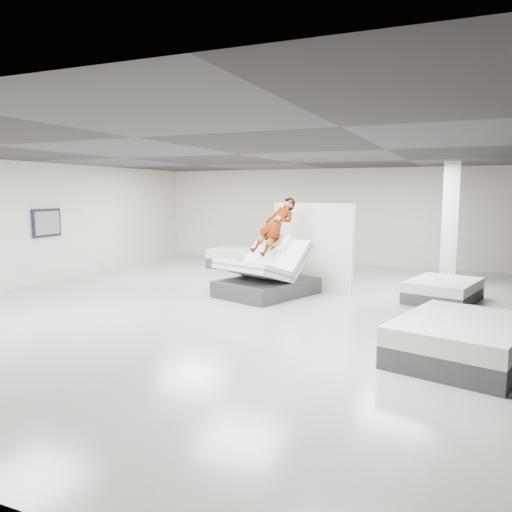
{
  "coord_description": "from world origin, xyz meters",
  "views": [
    {
      "loc": [
        4.5,
        -9.53,
        2.43
      ],
      "look_at": [
        0.12,
        0.61,
        1.0
      ],
      "focal_mm": 35.0,
      "sensor_mm": 36.0,
      "label": 1
    }
  ],
  "objects_px": {
    "hero_bed": "(266,277)",
    "column": "(450,223)",
    "remote": "(273,248)",
    "wall_poster": "(47,223)",
    "person": "(275,238)",
    "flat_bed_right_near": "(462,340)",
    "divider_panel": "(312,246)",
    "flat_bed_left_far": "(248,258)",
    "flat_bed_right_far": "(443,291)"
  },
  "relations": [
    {
      "from": "flat_bed_right_far",
      "to": "hero_bed",
      "type": "bearing_deg",
      "value": -166.03
    },
    {
      "from": "flat_bed_right_far",
      "to": "divider_panel",
      "type": "bearing_deg",
      "value": 174.81
    },
    {
      "from": "flat_bed_left_far",
      "to": "flat_bed_right_near",
      "type": "bearing_deg",
      "value": -46.92
    },
    {
      "from": "hero_bed",
      "to": "flat_bed_right_far",
      "type": "relative_size",
      "value": 1.28
    },
    {
      "from": "person",
      "to": "divider_panel",
      "type": "distance_m",
      "value": 1.15
    },
    {
      "from": "remote",
      "to": "flat_bed_right_near",
      "type": "xyz_separation_m",
      "value": [
        4.13,
        -3.03,
        -0.85
      ]
    },
    {
      "from": "hero_bed",
      "to": "column",
      "type": "distance_m",
      "value": 5.23
    },
    {
      "from": "remote",
      "to": "wall_poster",
      "type": "relative_size",
      "value": 0.15
    },
    {
      "from": "hero_bed",
      "to": "flat_bed_right_far",
      "type": "distance_m",
      "value": 3.99
    },
    {
      "from": "remote",
      "to": "flat_bed_left_far",
      "type": "distance_m",
      "value": 4.7
    },
    {
      "from": "hero_bed",
      "to": "remote",
      "type": "distance_m",
      "value": 0.75
    },
    {
      "from": "divider_panel",
      "to": "wall_poster",
      "type": "xyz_separation_m",
      "value": [
        -6.8,
        -1.92,
        0.53
      ]
    },
    {
      "from": "person",
      "to": "flat_bed_right_near",
      "type": "height_order",
      "value": "person"
    },
    {
      "from": "flat_bed_right_far",
      "to": "wall_poster",
      "type": "distance_m",
      "value": 10.17
    },
    {
      "from": "flat_bed_right_near",
      "to": "person",
      "type": "bearing_deg",
      "value": 140.87
    },
    {
      "from": "wall_poster",
      "to": "remote",
      "type": "bearing_deg",
      "value": 5.25
    },
    {
      "from": "hero_bed",
      "to": "flat_bed_right_near",
      "type": "bearing_deg",
      "value": -35.79
    },
    {
      "from": "divider_panel",
      "to": "wall_poster",
      "type": "distance_m",
      "value": 7.09
    },
    {
      "from": "hero_bed",
      "to": "flat_bed_right_far",
      "type": "height_order",
      "value": "hero_bed"
    },
    {
      "from": "person",
      "to": "flat_bed_left_far",
      "type": "height_order",
      "value": "person"
    },
    {
      "from": "flat_bed_right_near",
      "to": "column",
      "type": "bearing_deg",
      "value": 94.16
    },
    {
      "from": "flat_bed_right_near",
      "to": "wall_poster",
      "type": "xyz_separation_m",
      "value": [
        -10.4,
        2.45,
        1.3
      ]
    },
    {
      "from": "person",
      "to": "flat_bed_left_far",
      "type": "relative_size",
      "value": 0.72
    },
    {
      "from": "flat_bed_left_far",
      "to": "column",
      "type": "height_order",
      "value": "column"
    },
    {
      "from": "column",
      "to": "flat_bed_left_far",
      "type": "bearing_deg",
      "value": 175.02
    },
    {
      "from": "hero_bed",
      "to": "column",
      "type": "height_order",
      "value": "column"
    },
    {
      "from": "remote",
      "to": "column",
      "type": "relative_size",
      "value": 0.04
    },
    {
      "from": "remote",
      "to": "flat_bed_left_far",
      "type": "relative_size",
      "value": 0.06
    },
    {
      "from": "hero_bed",
      "to": "person",
      "type": "xyz_separation_m",
      "value": [
        0.11,
        0.31,
        0.9
      ]
    },
    {
      "from": "divider_panel",
      "to": "wall_poster",
      "type": "height_order",
      "value": "divider_panel"
    },
    {
      "from": "person",
      "to": "column",
      "type": "relative_size",
      "value": 0.51
    },
    {
      "from": "flat_bed_right_far",
      "to": "flat_bed_left_far",
      "type": "height_order",
      "value": "flat_bed_left_far"
    },
    {
      "from": "flat_bed_right_near",
      "to": "flat_bed_left_far",
      "type": "relative_size",
      "value": 1.11
    },
    {
      "from": "person",
      "to": "flat_bed_right_far",
      "type": "bearing_deg",
      "value": 29.33
    },
    {
      "from": "remote",
      "to": "divider_panel",
      "type": "xyz_separation_m",
      "value": [
        0.53,
        1.34,
        -0.07
      ]
    },
    {
      "from": "hero_bed",
      "to": "wall_poster",
      "type": "distance_m",
      "value": 6.22
    },
    {
      "from": "flat_bed_left_far",
      "to": "wall_poster",
      "type": "distance_m",
      "value": 6.1
    },
    {
      "from": "hero_bed",
      "to": "flat_bed_right_far",
      "type": "bearing_deg",
      "value": 13.97
    },
    {
      "from": "remote",
      "to": "divider_panel",
      "type": "distance_m",
      "value": 1.44
    },
    {
      "from": "flat_bed_right_near",
      "to": "column",
      "type": "height_order",
      "value": "column"
    },
    {
      "from": "wall_poster",
      "to": "hero_bed",
      "type": "bearing_deg",
      "value": 6.28
    },
    {
      "from": "remote",
      "to": "column",
      "type": "xyz_separation_m",
      "value": [
        3.66,
        3.42,
        0.45
      ]
    },
    {
      "from": "remote",
      "to": "flat_bed_right_far",
      "type": "xyz_separation_m",
      "value": [
        3.67,
        1.05,
        -0.91
      ]
    },
    {
      "from": "hero_bed",
      "to": "wall_poster",
      "type": "xyz_separation_m",
      "value": [
        -6.07,
        -0.67,
        1.16
      ]
    },
    {
      "from": "column",
      "to": "wall_poster",
      "type": "relative_size",
      "value": 3.37
    },
    {
      "from": "remote",
      "to": "hero_bed",
      "type": "bearing_deg",
      "value": 174.96
    },
    {
      "from": "hero_bed",
      "to": "remote",
      "type": "xyz_separation_m",
      "value": [
        0.2,
        -0.09,
        0.71
      ]
    },
    {
      "from": "divider_panel",
      "to": "person",
      "type": "bearing_deg",
      "value": -104.95
    },
    {
      "from": "person",
      "to": "divider_panel",
      "type": "relative_size",
      "value": 0.69
    },
    {
      "from": "person",
      "to": "wall_poster",
      "type": "height_order",
      "value": "wall_poster"
    }
  ]
}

